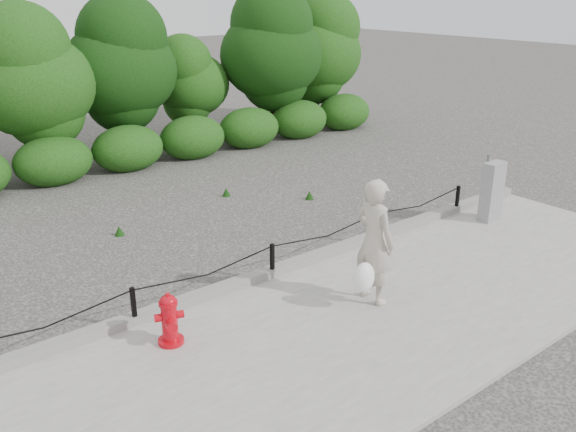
# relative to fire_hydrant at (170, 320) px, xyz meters

# --- Properties ---
(ground) EXTENTS (90.00, 90.00, 0.00)m
(ground) POSITION_rel_fire_hydrant_xyz_m (2.32, 0.76, -0.45)
(ground) COLOR #2D2B28
(ground) RESTS_ON ground
(sidewalk) EXTENTS (14.00, 4.00, 0.08)m
(sidewalk) POSITION_rel_fire_hydrant_xyz_m (2.32, -1.24, -0.41)
(sidewalk) COLOR gray
(sidewalk) RESTS_ON ground
(curb) EXTENTS (14.00, 0.22, 0.14)m
(curb) POSITION_rel_fire_hydrant_xyz_m (2.32, 0.81, -0.30)
(curb) COLOR slate
(curb) RESTS_ON sidewalk
(chain_barrier) EXTENTS (10.06, 0.06, 0.60)m
(chain_barrier) POSITION_rel_fire_hydrant_xyz_m (2.32, 0.76, 0.01)
(chain_barrier) COLOR black
(chain_barrier) RESTS_ON sidewalk
(treeline) EXTENTS (20.43, 3.56, 4.68)m
(treeline) POSITION_rel_fire_hydrant_xyz_m (3.37, 9.65, 2.07)
(treeline) COLOR black
(treeline) RESTS_ON ground
(fire_hydrant) EXTENTS (0.46, 0.46, 0.77)m
(fire_hydrant) POSITION_rel_fire_hydrant_xyz_m (0.00, 0.00, 0.00)
(fire_hydrant) COLOR #B40612
(fire_hydrant) RESTS_ON sidewalk
(pedestrian) EXTENTS (0.77, 0.72, 1.98)m
(pedestrian) POSITION_rel_fire_hydrant_xyz_m (3.05, -0.85, 0.60)
(pedestrian) COLOR #ACA393
(pedestrian) RESTS_ON sidewalk
(utility_cabinet) EXTENTS (0.48, 0.34, 1.38)m
(utility_cabinet) POSITION_rel_fire_hydrant_xyz_m (7.48, 0.05, 0.26)
(utility_cabinet) COLOR #969699
(utility_cabinet) RESTS_ON sidewalk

